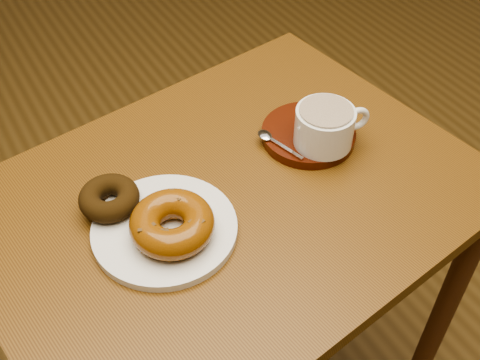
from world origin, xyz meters
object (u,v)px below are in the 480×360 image
saucer (308,134)px  coffee_cup (325,126)px  donut_plate (165,229)px  cafe_table (230,240)px

saucer → coffee_cup: (0.00, -0.04, 0.04)m
donut_plate → coffee_cup: 0.32m
cafe_table → coffee_cup: coffee_cup is taller
cafe_table → donut_plate: size_ratio=3.96×
donut_plate → cafe_table: bearing=9.3°
coffee_cup → saucer: bearing=110.1°
donut_plate → saucer: 0.32m
cafe_table → saucer: bearing=5.8°
coffee_cup → cafe_table: bearing=-164.2°
cafe_table → coffee_cup: 0.26m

